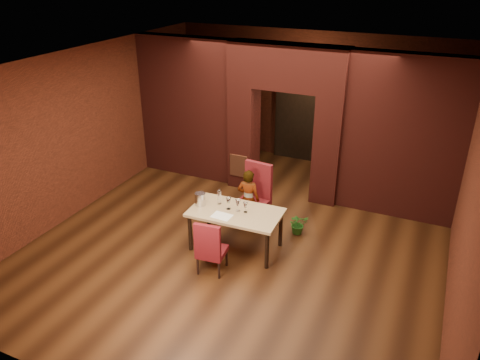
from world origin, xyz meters
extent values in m
plane|color=#422310|center=(0.00, 0.00, 0.00)|extent=(8.00, 8.00, 0.00)
cube|color=silver|center=(0.00, 0.00, 3.20)|extent=(7.00, 8.00, 0.04)
cube|color=maroon|center=(0.00, 4.00, 1.60)|extent=(7.00, 0.04, 3.20)
cube|color=maroon|center=(0.00, -4.00, 1.60)|extent=(7.00, 0.04, 3.20)
cube|color=maroon|center=(-3.50, 0.00, 1.60)|extent=(0.04, 8.00, 3.20)
cube|color=maroon|center=(3.50, 0.00, 1.60)|extent=(0.04, 8.00, 3.20)
cube|color=maroon|center=(-0.95, 2.00, 1.15)|extent=(0.55, 0.55, 2.30)
cube|color=maroon|center=(0.95, 2.00, 1.15)|extent=(0.55, 0.55, 2.30)
cube|color=maroon|center=(0.00, 2.00, 2.75)|extent=(2.45, 0.55, 0.90)
cube|color=maroon|center=(-2.36, 2.00, 1.60)|extent=(2.28, 0.35, 3.20)
cube|color=maroon|center=(2.36, 2.00, 1.60)|extent=(2.28, 0.35, 3.20)
cube|color=#AC5432|center=(-0.95, 1.71, 0.55)|extent=(0.40, 0.03, 0.50)
cube|color=black|center=(-0.40, 3.94, 1.05)|extent=(0.90, 0.08, 2.10)
cube|color=black|center=(-0.40, 3.90, 1.05)|extent=(1.02, 0.04, 2.22)
cube|color=tan|center=(0.00, -0.48, 0.37)|extent=(1.61, 0.95, 0.74)
cube|color=maroon|center=(-0.05, 0.38, 0.61)|extent=(0.62, 0.62, 1.23)
cube|color=maroon|center=(-0.08, -1.25, 0.48)|extent=(0.49, 0.49, 0.97)
imported|color=white|center=(-0.09, 0.26, 0.60)|extent=(0.45, 0.31, 1.20)
cube|color=white|center=(-0.15, -0.73, 0.75)|extent=(0.35, 0.26, 0.00)
cylinder|color=silver|center=(-0.67, -0.53, 0.86)|extent=(0.19, 0.19, 0.23)
cylinder|color=white|center=(-0.38, -0.35, 0.88)|extent=(0.07, 0.07, 0.28)
imported|color=#225A19|center=(0.86, 0.44, 0.20)|extent=(0.47, 0.46, 0.40)
camera|label=1|loc=(2.98, -6.88, 4.72)|focal=35.00mm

